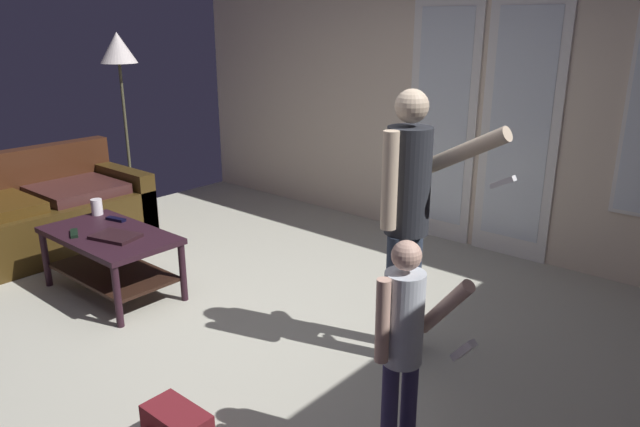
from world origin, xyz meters
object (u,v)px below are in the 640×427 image
(leather_couch, at_px, (34,218))
(dvd_remote_slim, at_px, (74,233))
(coffee_table, at_px, (111,249))
(floor_lamp, at_px, (119,56))
(person_child, at_px, (404,338))
(tv_remote_black, at_px, (116,219))
(person_adult, at_px, (409,203))
(cup_near_edge, at_px, (97,207))
(laptop_closed, at_px, (116,236))

(leather_couch, relative_size, dvd_remote_slim, 10.96)
(leather_couch, height_order, coffee_table, leather_couch)
(floor_lamp, bearing_deg, coffee_table, -36.67)
(person_child, xyz_separation_m, floor_lamp, (-4.28, 1.36, 0.96))
(leather_couch, distance_m, floor_lamp, 1.81)
(person_child, bearing_deg, dvd_remote_slim, -179.18)
(coffee_table, bearing_deg, leather_couch, 178.81)
(dvd_remote_slim, bearing_deg, tv_remote_black, 125.35)
(leather_couch, distance_m, dvd_remote_slim, 1.19)
(floor_lamp, relative_size, dvd_remote_slim, 10.93)
(floor_lamp, relative_size, tv_remote_black, 10.93)
(person_child, bearing_deg, tv_remote_black, 173.36)
(leather_couch, bearing_deg, floor_lamp, 105.53)
(leather_couch, xyz_separation_m, person_child, (3.95, -0.17, 0.36))
(dvd_remote_slim, bearing_deg, leather_couch, -163.95)
(person_adult, bearing_deg, cup_near_edge, -168.76)
(coffee_table, relative_size, cup_near_edge, 8.39)
(tv_remote_black, bearing_deg, person_adult, -1.34)
(person_adult, height_order, tv_remote_black, person_adult)
(person_child, bearing_deg, floor_lamp, 162.35)
(floor_lamp, height_order, laptop_closed, floor_lamp)
(dvd_remote_slim, bearing_deg, cup_near_edge, 156.90)
(floor_lamp, bearing_deg, tv_remote_black, -35.86)
(person_child, relative_size, dvd_remote_slim, 6.49)
(laptop_closed, height_order, dvd_remote_slim, laptop_closed)
(person_adult, bearing_deg, dvd_remote_slim, -159.02)
(leather_couch, xyz_separation_m, floor_lamp, (-0.33, 1.19, 1.32))
(coffee_table, distance_m, floor_lamp, 2.40)
(coffee_table, distance_m, dvd_remote_slim, 0.28)
(cup_near_edge, bearing_deg, person_adult, 11.24)
(laptop_closed, bearing_deg, coffee_table, 154.30)
(coffee_table, relative_size, tv_remote_black, 6.32)
(leather_couch, xyz_separation_m, coffee_table, (1.30, -0.03, 0.05))
(laptop_closed, bearing_deg, cup_near_edge, 146.03)
(person_adult, relative_size, floor_lamp, 0.87)
(leather_couch, xyz_separation_m, cup_near_edge, (0.85, 0.15, 0.24))
(person_adult, xyz_separation_m, person_child, (0.52, -0.83, -0.31))
(coffee_table, xyz_separation_m, tv_remote_black, (-0.21, 0.19, 0.14))
(person_adult, xyz_separation_m, tv_remote_black, (-2.34, -0.50, -0.48))
(person_adult, distance_m, laptop_closed, 2.17)
(cup_near_edge, relative_size, tv_remote_black, 0.75)
(coffee_table, distance_m, tv_remote_black, 0.32)
(person_adult, distance_m, person_child, 1.03)
(floor_lamp, relative_size, laptop_closed, 5.75)
(person_child, bearing_deg, leather_couch, 177.51)
(person_adult, height_order, dvd_remote_slim, person_adult)
(laptop_closed, xyz_separation_m, cup_near_edge, (-0.60, 0.20, 0.05))
(leather_couch, bearing_deg, coffee_table, -1.19)
(floor_lamp, distance_m, dvd_remote_slim, 2.33)
(person_child, xyz_separation_m, dvd_remote_slim, (-2.80, -0.04, -0.17))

